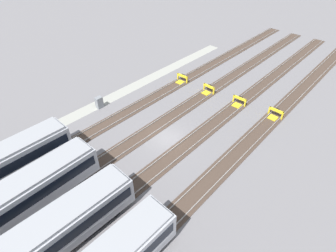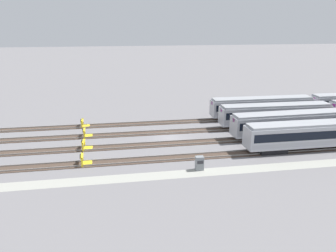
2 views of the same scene
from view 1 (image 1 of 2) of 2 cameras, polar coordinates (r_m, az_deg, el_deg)
name	(u,v)px [view 1 (image 1 of 2)]	position (r m, az deg, el deg)	size (l,w,h in m)	color
ground_plane	(167,138)	(31.35, -0.20, -2.69)	(400.00, 400.00, 0.00)	slate
service_walkway	(106,101)	(38.89, -13.38, 5.42)	(54.00, 2.00, 0.01)	#9E9E93
rail_track_nearest	(126,113)	(35.75, -9.09, 2.85)	(90.00, 2.23, 0.21)	#47382D
rail_track_near_inner	(152,129)	(32.67, -3.43, -0.64)	(90.00, 2.24, 0.21)	#47382D
rail_track_middle	(183,148)	(30.12, 3.31, -4.78)	(90.00, 2.24, 0.21)	#47382D
rail_track_far_inner	(220,171)	(28.24, 11.22, -9.49)	(90.00, 2.23, 0.21)	#47382D
bumper_stop_nearest_track	(181,79)	(42.19, 2.93, 10.13)	(1.37, 2.01, 1.22)	yellow
bumper_stop_near_inner_track	(208,90)	(39.78, 8.67, 7.78)	(1.38, 2.01, 1.22)	yellow
bumper_stop_middle_track	(238,102)	(37.91, 15.07, 5.08)	(1.36, 2.01, 1.22)	yellow
bumper_stop_far_inner_track	(275,114)	(36.99, 22.21, 2.38)	(1.35, 2.00, 1.22)	yellow
electrical_cabinet	(99,102)	(37.21, -14.75, 4.99)	(0.90, 0.73, 1.60)	gray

